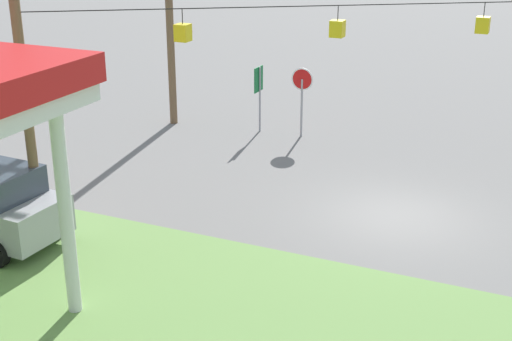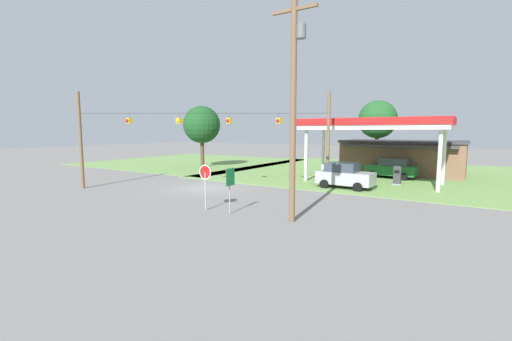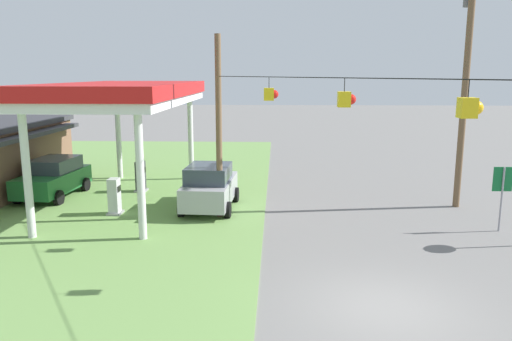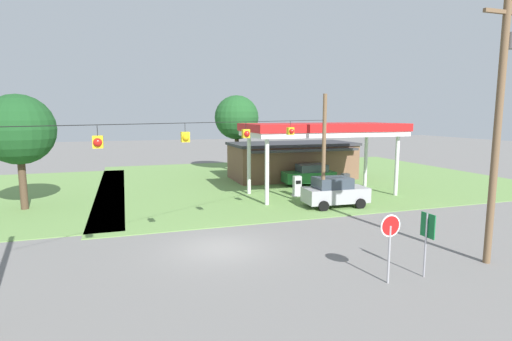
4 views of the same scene
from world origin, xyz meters
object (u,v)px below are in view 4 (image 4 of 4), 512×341
object	(u,v)px
gas_station_store	(292,160)
car_at_pumps_front	(335,192)
tree_west_verge	(19,130)
car_at_pumps_rear	(309,175)
gas_station_canopy	(323,130)
fuel_pump_far	(345,184)
utility_pole_main	(499,117)
tree_behind_station	(237,118)
stop_sign_roadside	(390,234)
route_sign	(427,232)
fuel_pump_near	(297,187)

from	to	relation	value
gas_station_store	car_at_pumps_front	bearing A→B (deg)	-99.97
tree_west_verge	car_at_pumps_rear	bearing A→B (deg)	5.87
gas_station_store	car_at_pumps_front	size ratio (longest dim) A/B	2.72
gas_station_canopy	gas_station_store	world-z (taller)	gas_station_canopy
car_at_pumps_rear	fuel_pump_far	bearing A→B (deg)	110.96
utility_pole_main	tree_behind_station	distance (m)	28.02
tree_behind_station	utility_pole_main	bearing A→B (deg)	-84.41
fuel_pump_far	tree_behind_station	world-z (taller)	tree_behind_station
gas_station_store	stop_sign_roadside	size ratio (longest dim) A/B	4.57
car_at_pumps_rear	utility_pole_main	size ratio (longest dim) A/B	0.42
stop_sign_roadside	car_at_pumps_rear	bearing A→B (deg)	-107.74
car_at_pumps_front	utility_pole_main	size ratio (longest dim) A/B	0.40
gas_station_canopy	gas_station_store	distance (m)	8.47
car_at_pumps_rear	gas_station_store	bearing A→B (deg)	-88.35
gas_station_canopy	tree_behind_station	xyz separation A→B (m)	(-2.81, 13.40, 0.83)
gas_station_canopy	tree_behind_station	world-z (taller)	tree_behind_station
car_at_pumps_rear	route_sign	size ratio (longest dim) A/B	1.84
car_at_pumps_front	tree_west_verge	distance (m)	20.09
gas_station_store	car_at_pumps_front	world-z (taller)	gas_station_store
gas_station_canopy	car_at_pumps_front	size ratio (longest dim) A/B	2.75
car_at_pumps_rear	utility_pole_main	distance (m)	18.95
car_at_pumps_front	tree_west_verge	world-z (taller)	tree_west_verge
fuel_pump_far	car_at_pumps_rear	distance (m)	3.98
gas_station_store	gas_station_canopy	bearing A→B (deg)	-97.18
gas_station_store	fuel_pump_far	size ratio (longest dim) A/B	7.50
route_sign	gas_station_store	bearing A→B (deg)	78.78
stop_sign_roadside	tree_behind_station	world-z (taller)	tree_behind_station
tree_behind_station	gas_station_canopy	bearing A→B (deg)	-78.17
gas_station_canopy	route_sign	bearing A→B (deg)	-103.30
tree_west_verge	car_at_pumps_front	bearing A→B (deg)	-16.11
stop_sign_roadside	car_at_pumps_front	bearing A→B (deg)	-110.24
car_at_pumps_front	car_at_pumps_rear	world-z (taller)	car_at_pumps_front
fuel_pump_near	car_at_pumps_rear	xyz separation A→B (m)	(2.83, 3.80, 0.22)
tree_west_verge	utility_pole_main	bearing A→B (deg)	-39.06
tree_behind_station	fuel_pump_near	bearing A→B (deg)	-86.55
car_at_pumps_front	stop_sign_roadside	xyz separation A→B (m)	(-4.09, -11.10, 0.82)
gas_station_canopy	tree_west_verge	size ratio (longest dim) A/B	1.60
utility_pole_main	fuel_pump_far	bearing A→B (deg)	81.85
fuel_pump_near	utility_pole_main	world-z (taller)	utility_pole_main
fuel_pump_far	utility_pole_main	xyz separation A→B (m)	(-2.07, -14.48, 5.14)
gas_station_store	tree_west_verge	bearing A→B (deg)	-163.63
route_sign	tree_behind_station	bearing A→B (deg)	88.57
car_at_pumps_front	car_at_pumps_rear	distance (m)	7.83
gas_station_canopy	car_at_pumps_rear	world-z (taller)	gas_station_canopy
gas_station_store	tree_west_verge	size ratio (longest dim) A/B	1.58
gas_station_store	tree_west_verge	xyz separation A→B (m)	(-20.96, -6.16, 3.31)
fuel_pump_near	stop_sign_roadside	world-z (taller)	stop_sign_roadside
stop_sign_roadside	utility_pole_main	size ratio (longest dim) A/B	0.24
gas_station_canopy	tree_behind_station	size ratio (longest dim) A/B	1.46
fuel_pump_near	tree_behind_station	xyz separation A→B (m)	(-0.81, 13.40, 4.92)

